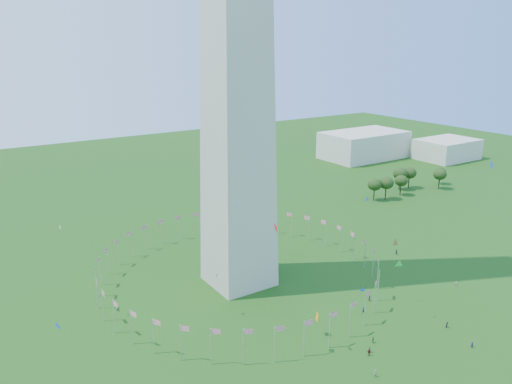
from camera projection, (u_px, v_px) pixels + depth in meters
ground at (359, 370)px, 107.52m from camera, size 600.00×600.00×0.00m
flag_ring at (239, 267)px, 146.31m from camera, size 80.24×80.24×9.00m
gov_building_east_a at (364, 145)px, 304.09m from camera, size 50.00×30.00×16.00m
gov_building_east_b at (447, 149)px, 301.59m from camera, size 35.00×25.00×12.00m
crowd at (388, 374)px, 104.88m from camera, size 104.39×73.59×1.88m
kites_aloft at (344, 250)px, 122.25m from camera, size 123.81×73.80×37.10m
tree_line_east at (405, 182)px, 233.66m from camera, size 53.01×16.00×10.74m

